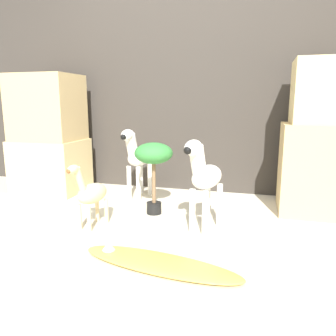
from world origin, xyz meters
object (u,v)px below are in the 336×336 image
object	(u,v)px
giraffe_figurine	(91,193)
surfboard	(158,263)
zebra_left	(137,157)
zebra_right	(204,176)
potted_palm_front	(154,158)

from	to	relation	value
giraffe_figurine	surfboard	size ratio (longest dim) A/B	0.50
giraffe_figurine	zebra_left	bearing A→B (deg)	85.62
zebra_right	potted_palm_front	bearing A→B (deg)	148.80
potted_palm_front	zebra_right	bearing A→B (deg)	-31.20
zebra_left	potted_palm_front	world-z (taller)	zebra_left
zebra_right	potted_palm_front	world-z (taller)	zebra_right
zebra_left	giraffe_figurine	xyz separation A→B (m)	(-0.06, -0.81, -0.15)
zebra_right	zebra_left	size ratio (longest dim) A/B	1.00
giraffe_figurine	potted_palm_front	world-z (taller)	potted_palm_front
zebra_right	surfboard	size ratio (longest dim) A/B	0.68
zebra_right	potted_palm_front	size ratio (longest dim) A/B	1.14
giraffe_figurine	surfboard	world-z (taller)	giraffe_figurine
zebra_left	giraffe_figurine	world-z (taller)	zebra_left
giraffe_figurine	surfboard	xyz separation A→B (m)	(0.66, -0.45, -0.24)
potted_palm_front	surfboard	xyz separation A→B (m)	(0.30, -0.86, -0.45)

